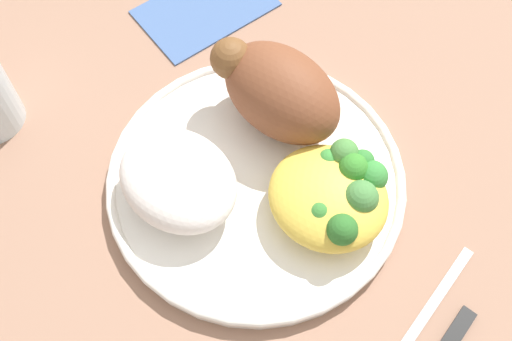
% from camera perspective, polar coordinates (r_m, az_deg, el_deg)
% --- Properties ---
extents(ground_plane, '(2.00, 2.00, 0.00)m').
position_cam_1_polar(ground_plane, '(0.54, -0.00, -1.34)').
color(ground_plane, '#98705A').
extents(plate, '(0.25, 0.25, 0.02)m').
position_cam_1_polar(plate, '(0.53, -0.00, -0.92)').
color(plate, white).
rests_on(plate, ground_plane).
extents(roasted_chicken, '(0.12, 0.07, 0.07)m').
position_cam_1_polar(roasted_chicken, '(0.53, 1.99, 7.21)').
color(roasted_chicken, brown).
rests_on(roasted_chicken, plate).
extents(rice_pile, '(0.10, 0.08, 0.04)m').
position_cam_1_polar(rice_pile, '(0.50, -7.01, -0.83)').
color(rice_pile, white).
rests_on(rice_pile, plate).
extents(mac_cheese_with_broccoli, '(0.10, 0.09, 0.04)m').
position_cam_1_polar(mac_cheese_with_broccoli, '(0.50, 7.00, -2.12)').
color(mac_cheese_with_broccoli, '#E6C045').
rests_on(mac_cheese_with_broccoli, plate).
extents(fork, '(0.03, 0.14, 0.01)m').
position_cam_1_polar(fork, '(0.51, 14.20, -13.52)').
color(fork, '#B2B2B7').
rests_on(fork, ground_plane).
extents(napkin, '(0.10, 0.14, 0.00)m').
position_cam_1_polar(napkin, '(0.66, -4.56, 14.37)').
color(napkin, '#47669E').
rests_on(napkin, ground_plane).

